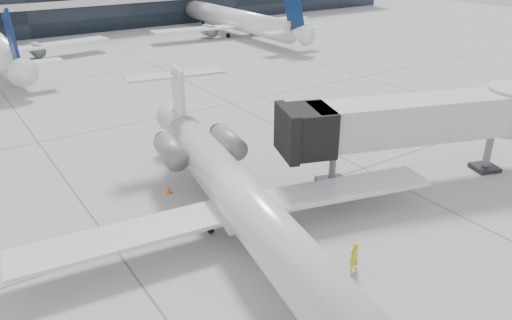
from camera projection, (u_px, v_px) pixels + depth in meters
ground at (258, 203)px, 34.06m from camera, size 220.00×220.00×0.00m
terminal at (14, 3)px, 93.98m from camera, size 170.00×22.00×10.00m
bg_jet_right at (234, 34)px, 91.93m from camera, size 32.00×40.00×9.60m
regional_jet at (242, 200)px, 29.25m from camera, size 25.95×32.36×7.50m
jet_bridge at (430, 118)px, 35.73m from camera, size 19.73×9.84×6.49m
ramp_worker at (354, 256)px, 26.93m from camera, size 0.64×0.42×1.76m
traffic_cone at (169, 190)px, 35.30m from camera, size 0.41×0.41×0.57m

